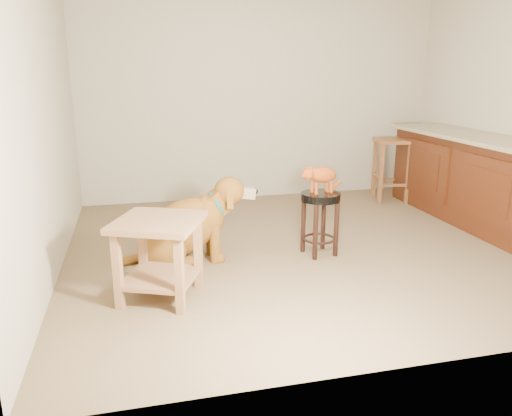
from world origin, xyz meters
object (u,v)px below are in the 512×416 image
object	(u,v)px
padded_stool	(320,211)
golden_retriever	(185,229)
side_table	(159,246)
wood_stool	(391,169)
tabby_kitten	(320,176)

from	to	relation	value
padded_stool	golden_retriever	size ratio (longest dim) A/B	0.46
side_table	golden_retriever	bearing A→B (deg)	69.81
wood_stool	tabby_kitten	xyz separation A→B (m)	(-1.56, -1.60, 0.31)
padded_stool	side_table	bearing A→B (deg)	-158.43
padded_stool	side_table	size ratio (longest dim) A/B	0.75
wood_stool	side_table	xyz separation A→B (m)	(-2.98, -2.16, -0.01)
wood_stool	golden_retriever	distance (m)	3.11
padded_stool	golden_retriever	xyz separation A→B (m)	(-1.18, 0.12, -0.11)
side_table	tabby_kitten	xyz separation A→B (m)	(1.42, 0.56, 0.33)
side_table	tabby_kitten	world-z (taller)	tabby_kitten
side_table	tabby_kitten	bearing A→B (deg)	21.68
golden_retriever	tabby_kitten	bearing A→B (deg)	-6.56
padded_stool	side_table	xyz separation A→B (m)	(-1.43, -0.57, -0.01)
tabby_kitten	golden_retriever	bearing A→B (deg)	163.41
padded_stool	wood_stool	world-z (taller)	wood_stool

